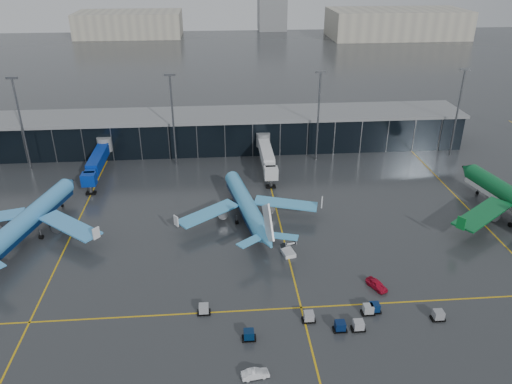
{
  "coord_description": "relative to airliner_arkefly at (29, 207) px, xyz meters",
  "views": [
    {
      "loc": [
        -3.23,
        -81.62,
        55.24
      ],
      "look_at": [
        5.0,
        18.0,
        6.0
      ],
      "focal_mm": 35.0,
      "sensor_mm": 36.0,
      "label": 1
    }
  ],
  "objects": [
    {
      "name": "flood_masts",
      "position": [
        48.11,
        35.78,
        7.49
      ],
      "size": [
        203.0,
        0.5,
        25.5
      ],
      "color": "#595B60",
      "rests_on": "ground"
    },
    {
      "name": "baggage_carts",
      "position": [
        57.26,
        -33.19,
        -5.56
      ],
      "size": [
        40.67,
        8.27,
        1.7
      ],
      "color": "black",
      "rests_on": "ground"
    },
    {
      "name": "taxi_lines",
      "position": [
        53.11,
        -3.61,
        -6.31
      ],
      "size": [
        220.0,
        120.0,
        0.02
      ],
      "color": "gold",
      "rests_on": "ground"
    },
    {
      "name": "airliner_arkefly",
      "position": [
        0.0,
        0.0,
        0.0
      ],
      "size": [
        44.93,
        48.6,
        12.65
      ],
      "primitive_type": null,
      "rotation": [
        0.0,
        0.0,
        -0.24
      ],
      "color": "#459EE4",
      "rests_on": "ground"
    },
    {
      "name": "ground",
      "position": [
        43.11,
        -14.22,
        -6.32
      ],
      "size": [
        600.0,
        600.0,
        0.0
      ],
      "primitive_type": "plane",
      "color": "#282B2D",
      "rests_on": "ground"
    },
    {
      "name": "mobile_airstair",
      "position": [
        53.2,
        -12.75,
        -5.55
      ],
      "size": [
        2.87,
        3.62,
        3.45
      ],
      "rotation": [
        0.0,
        0.0,
        0.23
      ],
      "color": "silver",
      "rests_on": "ground"
    },
    {
      "name": "service_van_white",
      "position": [
        44.08,
        -43.82,
        -5.66
      ],
      "size": [
        4.16,
        1.97,
        1.32
      ],
      "primitive_type": "imported",
      "rotation": [
        0.0,
        0.0,
        1.72
      ],
      "color": "white",
      "rests_on": "ground"
    },
    {
      "name": "service_van_red",
      "position": [
        67.53,
        -24.92,
        -5.55
      ],
      "size": [
        3.58,
        4.87,
        1.54
      ],
      "primitive_type": "imported",
      "rotation": [
        0.0,
        0.0,
        0.44
      ],
      "color": "#B70E29",
      "rests_on": "ground"
    },
    {
      "name": "jet_bridges",
      "position": [
        8.11,
        28.77,
        -1.77
      ],
      "size": [
        94.0,
        27.5,
        7.2
      ],
      "color": "#595B60",
      "rests_on": "ground"
    },
    {
      "name": "terminal_pier",
      "position": [
        43.11,
        47.78,
        -0.9
      ],
      "size": [
        142.0,
        17.0,
        10.7
      ],
      "color": "black",
      "rests_on": "ground"
    },
    {
      "name": "airliner_klm_near",
      "position": [
        45.78,
        2.68,
        -0.41
      ],
      "size": [
        40.15,
        43.92,
        11.82
      ],
      "primitive_type": null,
      "rotation": [
        0.0,
        0.0,
        0.18
      ],
      "color": "#44A7E1",
      "rests_on": "ground"
    },
    {
      "name": "distant_hangars",
      "position": [
        93.06,
        255.86,
        2.47
      ],
      "size": [
        260.0,
        71.0,
        22.0
      ],
      "color": "#B2AD99",
      "rests_on": "ground"
    }
  ]
}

